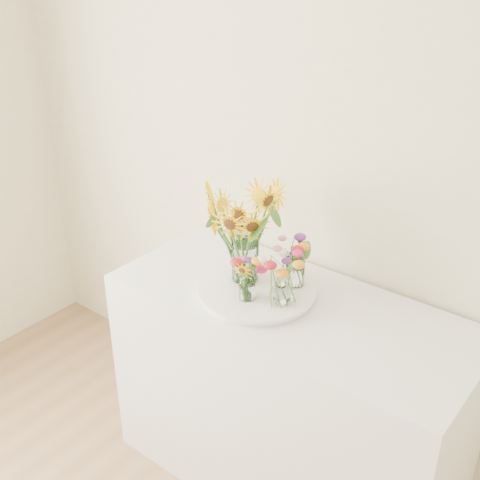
{
  "coord_description": "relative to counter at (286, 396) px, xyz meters",
  "views": [
    {
      "loc": [
        0.86,
        0.33,
        2.12
      ],
      "look_at": [
        -0.35,
        1.87,
        1.12
      ],
      "focal_mm": 45.0,
      "sensor_mm": 36.0,
      "label": 1
    }
  ],
  "objects": [
    {
      "name": "tray",
      "position": [
        -0.13,
        -0.03,
        0.46
      ],
      "size": [
        0.42,
        0.42,
        0.02
      ],
      "primitive_type": "cylinder",
      "color": "white",
      "rests_on": "counter"
    },
    {
      "name": "small_vase_a",
      "position": [
        -0.12,
        -0.11,
        0.53
      ],
      "size": [
        0.08,
        0.08,
        0.1
      ],
      "primitive_type": "cylinder",
      "rotation": [
        0.0,
        0.0,
        -0.4
      ],
      "color": "white",
      "rests_on": "tray"
    },
    {
      "name": "wildflower_posy_a",
      "position": [
        -0.12,
        -0.11,
        0.57
      ],
      "size": [
        0.17,
        0.17,
        0.19
      ],
      "primitive_type": null,
      "color": "orange",
      "rests_on": "tray"
    },
    {
      "name": "sunflower_bouquet",
      "position": [
        -0.21,
        -0.01,
        0.69
      ],
      "size": [
        0.55,
        0.55,
        0.43
      ],
      "primitive_type": null,
      "rotation": [
        0.0,
        0.0,
        0.05
      ],
      "color": "#FFC905",
      "rests_on": "tray"
    },
    {
      "name": "wildflower_posy_c",
      "position": [
        -0.04,
        0.08,
        0.58
      ],
      "size": [
        0.19,
        0.19,
        0.22
      ],
      "primitive_type": null,
      "color": "orange",
      "rests_on": "tray"
    },
    {
      "name": "counter",
      "position": [
        0.0,
        0.0,
        0.0
      ],
      "size": [
        1.4,
        0.6,
        0.9
      ],
      "primitive_type": "cube",
      "color": "white",
      "rests_on": "ground_plane"
    },
    {
      "name": "small_vase_b",
      "position": [
        -0.01,
        -0.06,
        0.54
      ],
      "size": [
        0.1,
        0.1,
        0.13
      ],
      "primitive_type": null,
      "rotation": [
        0.0,
        0.0,
        0.16
      ],
      "color": "white",
      "rests_on": "tray"
    },
    {
      "name": "small_vase_c",
      "position": [
        -0.04,
        0.08,
        0.54
      ],
      "size": [
        0.09,
        0.09,
        0.13
      ],
      "primitive_type": "cylinder",
      "rotation": [
        0.0,
        0.0,
        -0.31
      ],
      "color": "white",
      "rests_on": "tray"
    },
    {
      "name": "mason_jar",
      "position": [
        -0.21,
        -0.01,
        0.6
      ],
      "size": [
        0.11,
        0.11,
        0.24
      ],
      "primitive_type": "cylinder",
      "rotation": [
        0.0,
        0.0,
        0.05
      ],
      "color": "#A5D5C5",
      "rests_on": "tray"
    },
    {
      "name": "wildflower_posy_b",
      "position": [
        -0.01,
        -0.06,
        0.58
      ],
      "size": [
        0.22,
        0.22,
        0.22
      ],
      "primitive_type": null,
      "color": "orange",
      "rests_on": "tray"
    }
  ]
}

